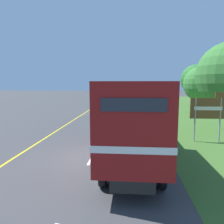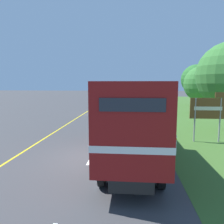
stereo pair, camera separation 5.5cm
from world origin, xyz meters
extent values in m
plane|color=#3D3D3F|center=(0.00, 0.00, 0.00)|extent=(200.00, 200.00, 0.00)
cube|color=yellow|center=(-3.70, 18.24, 0.00)|extent=(0.12, 66.45, 0.01)
cube|color=white|center=(0.00, 0.29, 0.00)|extent=(0.12, 2.60, 0.01)
cube|color=white|center=(0.00, 6.89, 0.00)|extent=(0.12, 2.60, 0.01)
cube|color=white|center=(0.00, 13.49, 0.00)|extent=(0.12, 2.60, 0.01)
cube|color=white|center=(0.00, 20.09, 0.00)|extent=(0.12, 2.60, 0.01)
cube|color=white|center=(0.00, 26.69, 0.00)|extent=(0.12, 2.60, 0.01)
cylinder|color=black|center=(0.90, 3.62, 0.50)|extent=(0.22, 1.00, 1.00)
cylinder|color=black|center=(2.89, 3.62, 0.50)|extent=(0.22, 1.00, 1.00)
cylinder|color=black|center=(0.90, -2.84, 0.50)|extent=(0.22, 1.00, 1.00)
cylinder|color=black|center=(2.89, -2.84, 0.50)|extent=(0.22, 1.00, 1.00)
cube|color=black|center=(1.90, 0.00, 0.68)|extent=(1.27, 8.61, 0.36)
cube|color=maroon|center=(1.90, -1.05, 2.22)|extent=(2.32, 6.51, 2.72)
cube|color=white|center=(1.90, -1.05, 1.75)|extent=(2.34, 6.53, 0.20)
cube|color=#232833|center=(1.90, -4.32, 2.97)|extent=(1.74, 0.03, 0.36)
cube|color=maroon|center=(1.90, 3.26, 1.81)|extent=(2.22, 2.10, 1.90)
cube|color=#283342|center=(1.90, 4.32, 2.05)|extent=(1.97, 0.03, 0.85)
cylinder|color=black|center=(-2.53, 16.76, 0.33)|extent=(0.16, 0.66, 0.66)
cylinder|color=black|center=(-1.05, 16.76, 0.33)|extent=(0.16, 0.66, 0.66)
cylinder|color=black|center=(-2.53, 14.37, 0.33)|extent=(0.16, 0.66, 0.66)
cylinder|color=black|center=(-1.05, 14.37, 0.33)|extent=(0.16, 0.66, 0.66)
cube|color=white|center=(-1.79, 15.56, 0.79)|extent=(1.80, 3.85, 0.92)
cube|color=#282D38|center=(-1.79, 15.41, 1.64)|extent=(1.55, 2.12, 0.78)
cube|color=red|center=(-2.42, 13.63, 0.95)|extent=(0.20, 0.03, 0.14)
cube|color=red|center=(-1.16, 13.63, 0.95)|extent=(0.20, 0.03, 0.14)
cylinder|color=black|center=(0.98, 32.28, 0.33)|extent=(0.16, 0.66, 0.66)
cylinder|color=black|center=(2.46, 32.28, 0.33)|extent=(0.16, 0.66, 0.66)
cylinder|color=black|center=(0.98, 29.64, 0.33)|extent=(0.16, 0.66, 0.66)
cylinder|color=black|center=(2.46, 29.64, 0.33)|extent=(0.16, 0.66, 0.66)
cube|color=white|center=(1.72, 30.96, 0.79)|extent=(1.80, 4.26, 0.92)
cube|color=#282D38|center=(1.72, 30.79, 1.64)|extent=(1.55, 2.34, 0.78)
cube|color=red|center=(1.09, 28.82, 0.95)|extent=(0.20, 0.03, 0.14)
cube|color=red|center=(2.35, 28.82, 0.95)|extent=(0.20, 0.03, 0.14)
cylinder|color=black|center=(-2.67, 42.88, 0.33)|extent=(0.16, 0.66, 0.66)
cylinder|color=black|center=(-1.20, 42.88, 0.33)|extent=(0.16, 0.66, 0.66)
cylinder|color=black|center=(-2.67, 40.05, 0.33)|extent=(0.16, 0.66, 0.66)
cylinder|color=black|center=(-1.20, 40.05, 0.33)|extent=(0.16, 0.66, 0.66)
cube|color=silver|center=(-1.94, 41.47, 0.76)|extent=(1.80, 4.57, 0.85)
cube|color=#282D38|center=(-1.94, 41.28, 1.55)|extent=(1.55, 2.51, 0.73)
cube|color=red|center=(-2.57, 39.17, 0.91)|extent=(0.20, 0.03, 0.14)
cube|color=red|center=(-1.31, 39.17, 0.91)|extent=(0.20, 0.03, 0.14)
cylinder|color=#9E9EA3|center=(5.73, 3.47, 1.34)|extent=(0.09, 0.09, 2.67)
cylinder|color=#9E9EA3|center=(7.19, 3.47, 1.34)|extent=(0.09, 0.09, 2.67)
cube|color=brown|center=(6.46, 3.47, 2.05)|extent=(2.09, 0.06, 1.25)
cube|color=brown|center=(7.17, 3.47, 2.85)|extent=(0.67, 0.06, 0.32)
cube|color=silver|center=(6.46, 3.44, 2.05)|extent=(1.63, 0.02, 0.23)
cylinder|color=brown|center=(9.87, 15.89, 0.94)|extent=(0.34, 0.34, 1.87)
sphere|color=#387A33|center=(9.87, 15.89, 3.50)|extent=(4.07, 4.07, 4.07)
cylinder|color=#4C3823|center=(12.02, 25.73, 1.16)|extent=(0.38, 0.38, 2.33)
sphere|color=#2D702D|center=(12.02, 25.73, 4.20)|extent=(4.67, 4.67, 4.67)
cylinder|color=white|center=(4.15, 1.04, 0.47)|extent=(0.07, 0.07, 0.95)
cylinder|color=orange|center=(4.15, 1.04, 0.74)|extent=(0.08, 0.08, 0.10)
camera|label=1|loc=(1.82, -9.98, 3.52)|focal=35.00mm
camera|label=2|loc=(1.88, -9.98, 3.52)|focal=35.00mm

